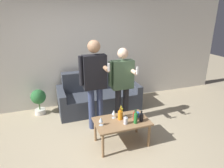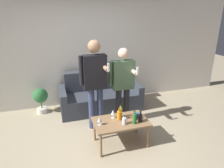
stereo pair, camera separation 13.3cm
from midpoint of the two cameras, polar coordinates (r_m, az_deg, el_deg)
name	(u,v)px [view 2 (the right image)]	position (r m, az deg, el deg)	size (l,w,h in m)	color
ground_plane	(104,151)	(3.53, -1.28, -18.65)	(16.00, 16.00, 0.00)	tan
wall_back	(80,50)	(4.86, -8.22, 9.64)	(8.00, 0.06, 2.70)	silver
couch	(100,96)	(4.78, -2.64, -3.41)	(1.87, 0.82, 0.88)	#383D47
coffee_table	(121,124)	(3.48, 3.61, -11.25)	(0.92, 0.57, 0.46)	#8E6B47
bottle_orange	(140,117)	(3.44, 9.21, -9.43)	(0.07, 0.07, 0.18)	black
bottle_green	(124,121)	(3.33, 4.73, -10.43)	(0.07, 0.07, 0.16)	silver
bottle_dark	(119,115)	(3.45, 3.21, -8.86)	(0.08, 0.08, 0.21)	orange
bottle_yellow	(134,116)	(3.47, 7.46, -9.15)	(0.07, 0.07, 0.17)	#B21E1E
bottle_red	(134,118)	(3.35, 7.57, -9.70)	(0.06, 0.06, 0.24)	#23752D
bottle_clear	(120,112)	(3.52, 3.51, -8.11)	(0.06, 0.06, 0.23)	yellow
wine_glass_near	(99,120)	(3.28, -2.44, -10.14)	(0.07, 0.07, 0.15)	silver
wine_glass_far	(113,112)	(3.48, 1.38, -8.15)	(0.07, 0.07, 0.15)	silver
cup_on_table	(136,115)	(3.56, 8.09, -8.80)	(0.07, 0.07, 0.09)	#3366B2
person_standing_left	(95,78)	(3.72, -3.92, 1.59)	(0.50, 0.44, 1.75)	navy
person_standing_right	(123,81)	(3.94, 4.04, 0.85)	(0.51, 0.41, 1.57)	#232328
potted_plant	(41,98)	(4.78, -18.97, -3.75)	(0.33, 0.33, 0.59)	silver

